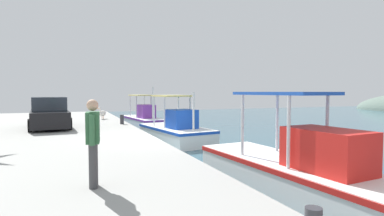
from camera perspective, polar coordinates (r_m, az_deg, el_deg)
name	(u,v)px	position (r m, az deg, el deg)	size (l,w,h in m)	color
quay_pier	(15,156)	(12.61, -29.60, -7.60)	(36.00, 10.00, 0.80)	#9E9E99
fishing_boat_nearest	(143,119)	(23.42, -8.90, -2.06)	(5.67, 2.32, 3.01)	white
fishing_boat_second	(176,131)	(16.29, -2.87, -4.15)	(5.29, 2.84, 2.60)	white
fishing_boat_third	(301,174)	(8.12, 19.37, -11.31)	(6.67, 2.37, 3.02)	white
pelican	(102,113)	(21.90, -16.08, -0.88)	(0.83, 0.81, 0.82)	tan
fisherman_standing	(93,139)	(6.27, -17.66, -5.36)	(0.63, 0.29, 1.69)	#3F3F42
parked_car	(49,114)	(17.29, -24.64, -0.99)	(4.22, 2.12, 1.57)	black
mooring_bollard_nearest	(122,119)	(18.11, -12.69, -2.04)	(0.21, 0.21, 0.53)	#333338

